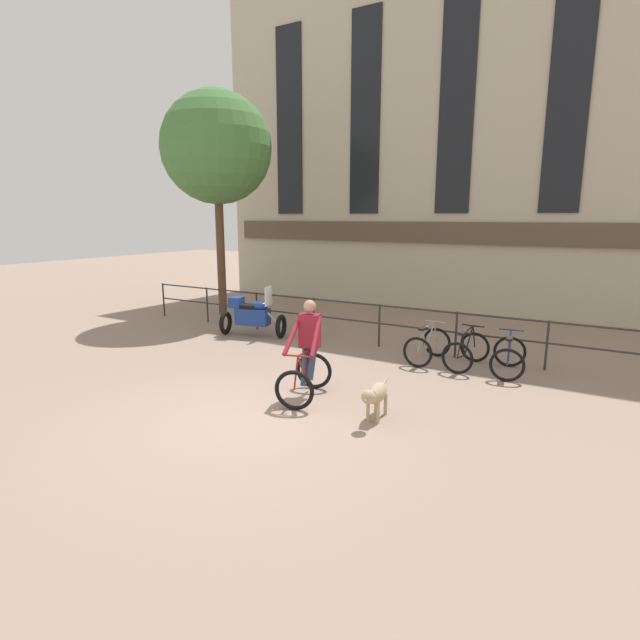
{
  "coord_description": "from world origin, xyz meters",
  "views": [
    {
      "loc": [
        4.85,
        -5.69,
        3.12
      ],
      "look_at": [
        -0.28,
        2.86,
        1.05
      ],
      "focal_mm": 28.0,
      "sensor_mm": 36.0,
      "label": 1
    }
  ],
  "objects_px": {
    "dog": "(375,395)",
    "parked_motorcycle": "(252,315)",
    "parked_bicycle_mid_left": "(466,351)",
    "parked_bicycle_mid_right": "(509,357)",
    "cyclist_with_bike": "(307,354)",
    "parked_bicycle_near_lamp": "(427,346)"
  },
  "relations": [
    {
      "from": "parked_bicycle_mid_left",
      "to": "parked_bicycle_mid_right",
      "type": "height_order",
      "value": "same"
    },
    {
      "from": "cyclist_with_bike",
      "to": "parked_bicycle_near_lamp",
      "type": "bearing_deg",
      "value": 56.03
    },
    {
      "from": "cyclist_with_bike",
      "to": "dog",
      "type": "xyz_separation_m",
      "value": [
        1.48,
        -0.35,
        -0.35
      ]
    },
    {
      "from": "dog",
      "to": "parked_motorcycle",
      "type": "bearing_deg",
      "value": 139.97
    },
    {
      "from": "dog",
      "to": "parked_bicycle_mid_left",
      "type": "height_order",
      "value": "parked_bicycle_mid_left"
    },
    {
      "from": "parked_bicycle_near_lamp",
      "to": "parked_bicycle_mid_right",
      "type": "xyz_separation_m",
      "value": [
        1.69,
        0.0,
        0.0
      ]
    },
    {
      "from": "parked_bicycle_mid_right",
      "to": "dog",
      "type": "bearing_deg",
      "value": 61.47
    },
    {
      "from": "parked_bicycle_mid_left",
      "to": "cyclist_with_bike",
      "type": "bearing_deg",
      "value": 62.84
    },
    {
      "from": "parked_motorcycle",
      "to": "parked_bicycle_near_lamp",
      "type": "relative_size",
      "value": 1.58
    },
    {
      "from": "cyclist_with_bike",
      "to": "parked_motorcycle",
      "type": "distance_m",
      "value": 4.81
    },
    {
      "from": "cyclist_with_bike",
      "to": "parked_bicycle_mid_left",
      "type": "distance_m",
      "value": 3.73
    },
    {
      "from": "parked_motorcycle",
      "to": "parked_bicycle_mid_left",
      "type": "height_order",
      "value": "parked_motorcycle"
    },
    {
      "from": "cyclist_with_bike",
      "to": "parked_motorcycle",
      "type": "xyz_separation_m",
      "value": [
        -3.68,
        3.09,
        -0.2
      ]
    },
    {
      "from": "parked_motorcycle",
      "to": "parked_bicycle_near_lamp",
      "type": "distance_m",
      "value": 4.79
    },
    {
      "from": "parked_bicycle_near_lamp",
      "to": "dog",
      "type": "bearing_deg",
      "value": 99.85
    },
    {
      "from": "parked_bicycle_mid_left",
      "to": "parked_bicycle_near_lamp",
      "type": "bearing_deg",
      "value": 4.64
    },
    {
      "from": "parked_motorcycle",
      "to": "parked_bicycle_near_lamp",
      "type": "bearing_deg",
      "value": -103.97
    },
    {
      "from": "dog",
      "to": "parked_bicycle_mid_right",
      "type": "relative_size",
      "value": 0.89
    },
    {
      "from": "dog",
      "to": "parked_bicycle_near_lamp",
      "type": "xyz_separation_m",
      "value": [
        -0.37,
        3.5,
        -0.05
      ]
    },
    {
      "from": "cyclist_with_bike",
      "to": "parked_motorcycle",
      "type": "relative_size",
      "value": 0.94
    },
    {
      "from": "parked_motorcycle",
      "to": "parked_bicycle_near_lamp",
      "type": "height_order",
      "value": "parked_motorcycle"
    },
    {
      "from": "cyclist_with_bike",
      "to": "parked_bicycle_near_lamp",
      "type": "height_order",
      "value": "cyclist_with_bike"
    }
  ]
}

